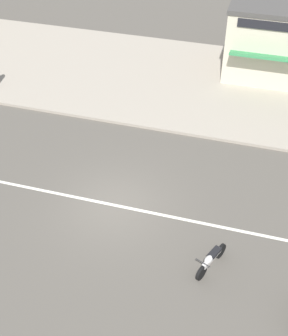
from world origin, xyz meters
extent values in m
plane|color=#544F47|center=(0.00, 0.00, 0.00)|extent=(160.00, 160.00, 0.00)
cube|color=silver|center=(0.00, 0.00, 0.00)|extent=(50.40, 0.14, 0.01)
cube|color=#9E9384|center=(0.00, 10.48, 0.07)|extent=(68.00, 10.00, 0.15)
cylinder|color=black|center=(3.99, -2.55, 0.28)|extent=(0.31, 0.55, 0.56)
cylinder|color=black|center=(4.47, -1.42, 0.28)|extent=(0.31, 0.55, 0.56)
cube|color=silver|center=(4.23, -1.99, 0.48)|extent=(0.54, 1.02, 0.18)
cube|color=black|center=(4.29, -1.84, 0.62)|extent=(0.44, 0.60, 0.12)
ellipsoid|color=silver|center=(4.15, -2.18, 0.60)|extent=(0.38, 0.46, 0.22)
cylinder|color=#232326|center=(4.00, -2.53, 0.78)|extent=(0.53, 0.24, 0.03)
camera|label=1|loc=(4.88, -12.60, 13.05)|focal=50.00mm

